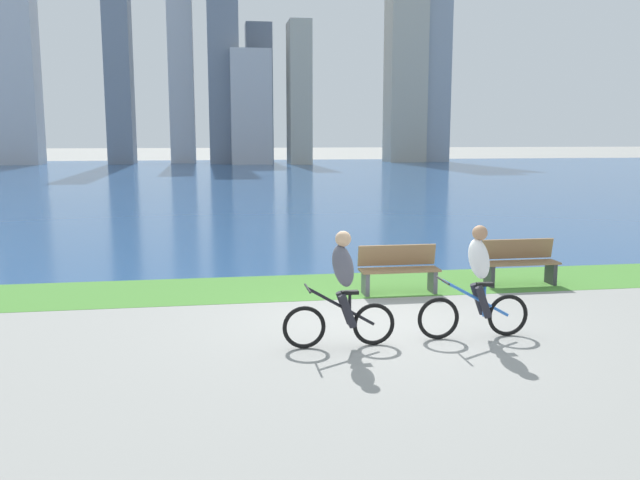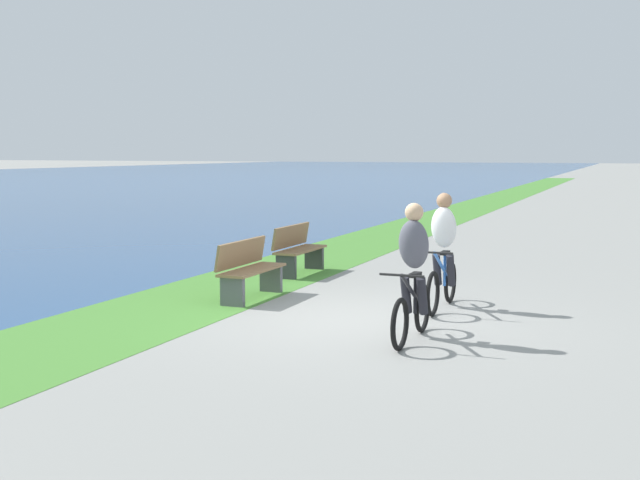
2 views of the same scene
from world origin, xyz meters
The scene contains 8 objects.
ground_plane centered at (0.00, 0.00, 0.00)m, with size 300.00×300.00×0.00m, color gray.
grass_strip_bayside centered at (0.00, 2.80, 0.00)m, with size 120.00×2.28×0.01m, color #478433.
bay_water_surface centered at (0.00, 37.66, 0.00)m, with size 300.00×67.44×0.00m, color navy.
cyclist_lead centered at (-0.81, -1.01, 0.83)m, with size 1.60×0.52×1.65m.
cyclist_trailing centered at (1.21, -0.90, 0.83)m, with size 1.69×0.52×1.66m.
bench_near_path centered at (0.87, 2.03, 0.45)m, with size 1.50×0.47×0.90m.
bench_far_along_path centered at (3.44, 2.34, 0.45)m, with size 1.50×0.47×0.90m.
city_skyline_far_shore centered at (0.89, 62.59, 10.37)m, with size 47.47×9.21×27.26m.
Camera 1 is at (-2.57, -9.97, 2.95)m, focal length 37.76 mm.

